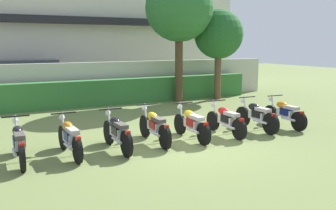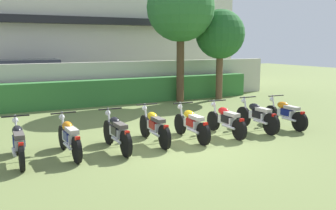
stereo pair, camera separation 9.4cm
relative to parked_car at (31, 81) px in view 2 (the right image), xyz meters
name	(u,v)px [view 2 (the right image)]	position (x,y,z in m)	size (l,w,h in m)	color
ground	(183,146)	(2.46, -9.44, -0.94)	(60.00, 60.00, 0.00)	olive
building	(63,27)	(2.46, 4.58, 2.60)	(19.34, 6.50, 7.07)	beige
compound_wall	(95,83)	(2.46, -1.59, -0.05)	(18.37, 0.30, 1.78)	#BCB7A8
hedge_row	(100,92)	(2.46, -2.29, -0.40)	(14.70, 0.70, 1.08)	#337033
parked_car	(31,81)	(0.00, 0.00, 0.00)	(4.53, 2.13, 1.89)	navy
tree_near_inspector	(181,8)	(5.96, -2.97, 3.16)	(2.97, 2.97, 5.61)	#4C3823
tree_far_side	(220,35)	(7.96, -3.13, 2.04)	(2.26, 2.26, 4.14)	brown
motorcycle_in_row_0	(18,142)	(-1.37, -8.90, -0.49)	(0.60, 1.93, 0.96)	black
motorcycle_in_row_1	(69,137)	(-0.28, -8.93, -0.49)	(0.60, 1.85, 0.95)	black
motorcycle_in_row_2	(117,132)	(0.85, -9.00, -0.48)	(0.60, 1.88, 0.97)	black
motorcycle_in_row_3	(154,126)	(1.94, -8.82, -0.48)	(0.60, 1.96, 0.97)	black
motorcycle_in_row_4	(191,123)	(2.98, -8.96, -0.49)	(0.60, 1.90, 0.95)	black
motorcycle_in_row_5	(226,120)	(4.11, -8.98, -0.50)	(0.60, 1.85, 0.95)	black
motorcycle_in_row_6	(257,116)	(5.25, -8.96, -0.48)	(0.60, 1.88, 0.97)	black
motorcycle_in_row_7	(285,113)	(6.34, -9.01, -0.49)	(0.60, 1.85, 0.95)	black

